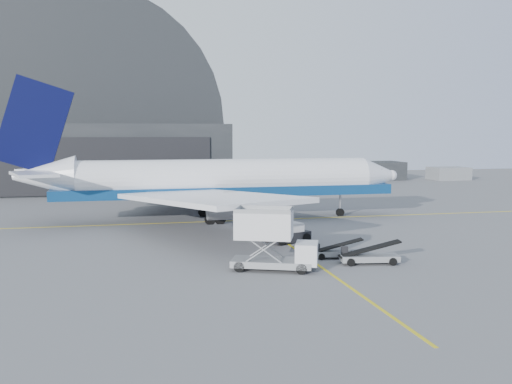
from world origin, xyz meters
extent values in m
plane|color=#565659|center=(0.00, 0.00, 0.00)|extent=(200.00, 200.00, 0.00)
cube|color=gold|center=(0.00, 20.00, 0.01)|extent=(80.00, 0.25, 0.02)
cube|color=gold|center=(0.00, -2.00, 0.01)|extent=(0.25, 40.00, 0.02)
cube|color=black|center=(-22.00, 65.00, 6.00)|extent=(50.00, 28.00, 12.00)
cube|color=black|center=(-22.00, 50.90, 5.00)|extent=(42.00, 0.40, 9.50)
cube|color=black|center=(38.00, 72.00, 0.00)|extent=(14.00, 8.00, 4.00)
cube|color=gray|center=(55.00, 68.00, 0.00)|extent=(8.00, 6.00, 2.80)
cylinder|color=white|center=(-3.09, 21.10, 5.03)|extent=(34.86, 4.65, 4.65)
cone|color=white|center=(16.47, 21.10, 5.03)|extent=(4.26, 4.65, 4.65)
sphere|color=white|center=(18.41, 21.10, 5.03)|extent=(1.36, 1.36, 1.36)
cone|color=white|center=(-23.91, 21.10, 5.62)|extent=(6.78, 4.65, 4.65)
cube|color=black|center=(15.31, 21.10, 5.62)|extent=(2.52, 2.13, 0.68)
cube|color=navy|center=(-3.09, 21.10, 3.53)|extent=(40.67, 4.70, 1.16)
cube|color=white|center=(-6.96, 9.48, 4.07)|extent=(17.86, 23.74, 1.41)
cube|color=white|center=(-6.96, 32.72, 4.07)|extent=(17.86, 23.74, 1.41)
cube|color=white|center=(-24.39, 16.74, 6.20)|extent=(5.93, 8.10, 0.34)
cube|color=white|center=(-24.39, 25.45, 6.20)|extent=(5.93, 8.10, 0.34)
cube|color=black|center=(-24.88, 21.10, 11.33)|extent=(8.98, 0.48, 11.15)
cylinder|color=gray|center=(-4.06, 13.35, 2.52)|extent=(5.03, 2.61, 2.61)
cylinder|color=gray|center=(-4.06, 28.84, 2.52)|extent=(5.03, 2.61, 2.61)
cylinder|color=#A5A5AA|center=(11.43, 21.10, 1.36)|extent=(0.27, 0.27, 2.71)
cylinder|color=black|center=(11.43, 21.10, 0.44)|extent=(1.07, 0.34, 1.07)
cylinder|color=black|center=(-5.03, 18.00, 0.53)|extent=(1.26, 0.44, 1.26)
cylinder|color=black|center=(-5.03, 24.19, 0.53)|extent=(1.26, 0.44, 1.26)
cube|color=gray|center=(-3.99, -4.71, 0.57)|extent=(6.64, 4.51, 0.51)
cube|color=silver|center=(-1.50, -5.67, 1.39)|extent=(2.38, 2.80, 1.64)
cube|color=black|center=(-0.78, -5.94, 1.64)|extent=(0.78, 1.85, 0.92)
cube|color=silver|center=(-4.57, -4.49, 3.49)|extent=(4.95, 3.95, 2.05)
cylinder|color=black|center=(-2.18, -6.56, 0.41)|extent=(0.88, 0.58, 0.82)
cylinder|color=black|center=(-1.40, -4.55, 0.41)|extent=(0.88, 0.58, 0.82)
cylinder|color=black|center=(-6.59, -4.87, 0.41)|extent=(0.88, 0.58, 0.82)
cylinder|color=black|center=(-5.81, -2.85, 0.41)|extent=(0.88, 0.58, 0.82)
cube|color=black|center=(0.23, 5.84, 0.56)|extent=(4.63, 3.59, 0.92)
cube|color=silver|center=(0.80, 6.07, 1.38)|extent=(2.01, 2.24, 0.92)
cylinder|color=black|center=(1.94, 5.41, 0.41)|extent=(0.99, 0.67, 0.92)
cylinder|color=black|center=(1.19, 7.32, 0.41)|extent=(0.99, 0.67, 0.92)
cylinder|color=black|center=(-0.73, 4.37, 0.41)|extent=(0.99, 0.67, 0.92)
cylinder|color=black|center=(-1.48, 6.27, 0.41)|extent=(0.99, 0.67, 0.92)
cube|color=gray|center=(2.42, -1.83, 0.41)|extent=(4.19, 1.90, 0.41)
cube|color=black|center=(2.42, -1.83, 1.06)|extent=(4.39, 1.48, 1.17)
cube|color=black|center=(0.85, -1.12, 0.87)|extent=(0.50, 0.42, 0.55)
cylinder|color=black|center=(3.79, -2.67, 0.28)|extent=(0.58, 0.30, 0.55)
cylinder|color=black|center=(3.96, -1.39, 0.28)|extent=(0.58, 0.30, 0.55)
cylinder|color=black|center=(0.88, -2.28, 0.28)|extent=(0.58, 0.30, 0.55)
cylinder|color=black|center=(1.05, -1.00, 0.28)|extent=(0.58, 0.30, 0.55)
cube|color=gray|center=(4.19, -4.42, 0.48)|extent=(4.85, 2.28, 0.48)
cube|color=black|center=(4.19, -4.42, 1.22)|extent=(5.07, 1.80, 1.35)
cube|color=black|center=(2.39, -3.56, 1.01)|extent=(0.59, 0.50, 0.64)
cylinder|color=black|center=(5.75, -5.41, 0.32)|extent=(0.67, 0.36, 0.64)
cylinder|color=black|center=(5.98, -3.94, 0.32)|extent=(0.67, 0.36, 0.64)
cylinder|color=black|center=(2.40, -4.90, 0.32)|extent=(0.67, 0.36, 0.64)
cylinder|color=black|center=(2.62, -3.43, 0.32)|extent=(0.67, 0.36, 0.64)
cube|color=#EF4807|center=(-4.44, -1.39, 0.02)|extent=(0.41, 0.41, 0.03)
cone|color=#EF4807|center=(-4.44, -1.39, 0.30)|extent=(0.41, 0.41, 0.59)
camera|label=1|loc=(-14.55, -46.46, 10.56)|focal=40.00mm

